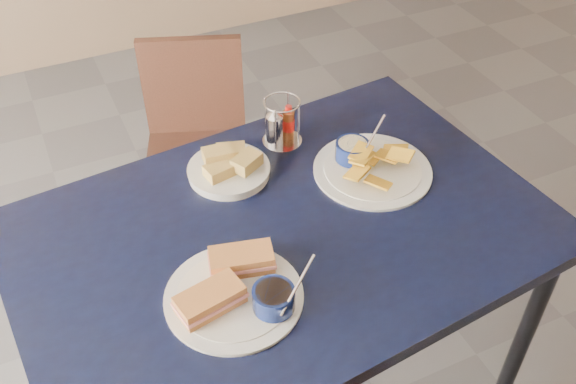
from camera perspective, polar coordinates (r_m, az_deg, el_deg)
name	(u,v)px	position (r m, az deg, el deg)	size (l,w,h in m)	color
dining_table	(284,246)	(1.58, -0.38, -4.79)	(1.34, 0.96, 0.75)	black
chair_far	(189,132)	(2.38, -8.76, 5.33)	(0.46, 0.46, 0.77)	black
sandwich_plate	(238,289)	(1.38, -4.50, -8.58)	(0.31, 0.30, 0.12)	white
plantain_plate	(367,164)	(1.70, 7.03, 2.53)	(0.31, 0.31, 0.12)	white
bread_basket	(229,167)	(1.67, -5.27, 2.21)	(0.21, 0.21, 0.07)	white
condiment_caddy	(280,125)	(1.75, -0.69, 5.93)	(0.11, 0.11, 0.14)	silver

